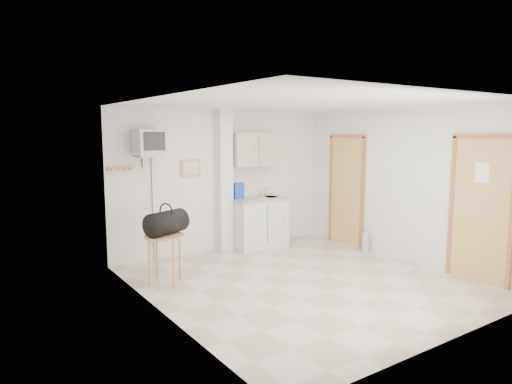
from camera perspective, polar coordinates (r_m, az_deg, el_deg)
ground at (r=6.63m, az=5.98°, el=-11.08°), size 4.50×4.50×0.00m
room_envelope at (r=6.53m, az=7.28°, el=2.44°), size 4.24×4.54×2.55m
kitchenette at (r=8.33m, az=0.18°, el=-1.49°), size 1.03×0.58×2.10m
crt_television at (r=7.30m, az=-13.19°, el=5.96°), size 0.44×0.45×2.15m
round_table at (r=6.49m, az=-11.35°, el=-6.24°), size 0.56×0.56×0.69m
duffel_bag at (r=6.48m, az=-11.15°, el=-3.76°), size 0.68×0.54×0.44m
water_bottle at (r=8.37m, az=13.52°, el=-6.09°), size 0.13×0.13×0.38m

